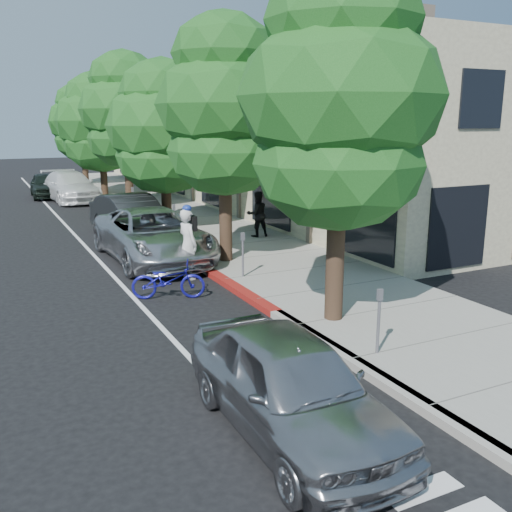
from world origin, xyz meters
TOP-DOWN VIEW (x-y plane):
  - ground at (0.00, 0.00)m, footprint 120.00×120.00m
  - sidewalk at (2.30, 8.00)m, footprint 4.60×56.00m
  - curb at (0.00, 8.00)m, footprint 0.30×56.00m
  - curb_red_segment at (0.00, 1.00)m, footprint 0.32×4.00m
  - storefront_building at (9.60, 18.00)m, footprint 10.00×36.00m
  - street_tree_0 at (0.90, -2.00)m, footprint 4.27×4.27m
  - street_tree_1 at (0.90, 4.00)m, footprint 4.09×4.09m
  - street_tree_2 at (0.90, 10.00)m, footprint 4.52×4.52m
  - street_tree_3 at (0.90, 16.00)m, footprint 4.44×4.44m
  - street_tree_4 at (0.90, 22.00)m, footprint 5.17×5.17m
  - street_tree_5 at (0.90, 28.00)m, footprint 4.40×4.40m
  - cyclist at (-0.70, 3.00)m, footprint 0.61×0.81m
  - bicycle at (-1.80, 1.44)m, footprint 1.96×1.27m
  - silver_suv at (-0.98, 5.50)m, footprint 2.87×6.03m
  - dark_sedan at (-0.65, 9.49)m, footprint 2.40×5.16m
  - white_pickup at (-1.19, 21.00)m, footprint 2.85×5.78m
  - dark_suv_far at (-2.20, 23.25)m, footprint 1.84×4.25m
  - near_car_a at (-2.20, -5.50)m, footprint 1.82×4.44m
  - pedestrian at (3.41, 6.86)m, footprint 0.87×0.70m

SIDE VIEW (x-z plane):
  - ground at x=0.00m, z-range 0.00..0.00m
  - sidewalk at x=2.30m, z-range 0.00..0.15m
  - curb at x=0.00m, z-range 0.00..0.15m
  - curb_red_segment at x=0.00m, z-range 0.00..0.15m
  - bicycle at x=-1.80m, z-range 0.00..0.97m
  - dark_suv_far at x=-2.20m, z-range 0.00..1.43m
  - near_car_a at x=-2.20m, z-range 0.00..1.51m
  - white_pickup at x=-1.19m, z-range 0.00..1.62m
  - dark_sedan at x=-0.65m, z-range 0.00..1.64m
  - silver_suv at x=-0.98m, z-range 0.00..1.66m
  - pedestrian at x=3.41m, z-range 0.15..1.85m
  - cyclist at x=-0.70m, z-range 0.00..2.02m
  - storefront_building at x=9.60m, z-range 0.00..7.00m
  - street_tree_2 at x=0.90m, z-range 0.72..7.51m
  - street_tree_5 at x=0.90m, z-range 0.77..7.67m
  - street_tree_4 at x=0.90m, z-range 0.67..7.87m
  - street_tree_1 at x=0.90m, z-range 1.00..8.53m
  - street_tree_0 at x=0.90m, z-range 0.98..8.60m
  - street_tree_3 at x=0.90m, z-range 0.96..8.64m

